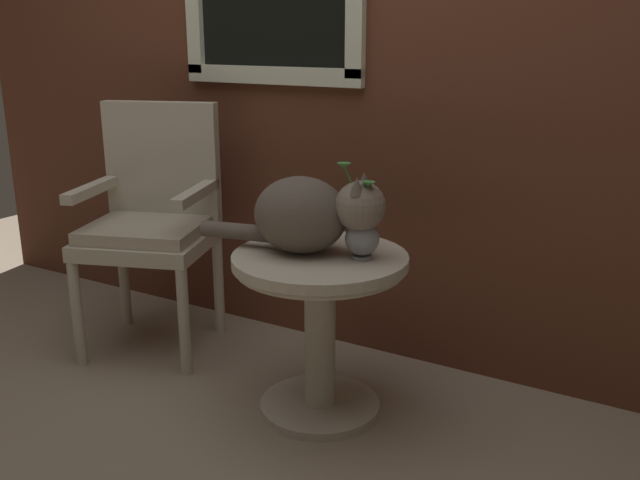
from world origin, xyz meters
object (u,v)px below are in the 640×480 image
object	(u,v)px
wicker_chair	(153,214)
cat	(309,214)
wicker_side_table	(320,302)
pewter_vase_with_ivy	(362,233)

from	to	relation	value
wicker_chair	cat	xyz separation A→B (m)	(0.84, -0.16, 0.14)
wicker_chair	cat	distance (m)	0.86
wicker_chair	cat	size ratio (longest dim) A/B	1.58
cat	wicker_side_table	bearing A→B (deg)	-0.39
pewter_vase_with_ivy	cat	bearing A→B (deg)	-169.79
wicker_side_table	pewter_vase_with_ivy	size ratio (longest dim) A/B	1.89
cat	pewter_vase_with_ivy	size ratio (longest dim) A/B	2.05
pewter_vase_with_ivy	wicker_side_table	bearing A→B (deg)	-166.64
wicker_chair	cat	bearing A→B (deg)	-10.56
wicker_side_table	wicker_chair	xyz separation A→B (m)	(-0.88, 0.16, 0.16)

